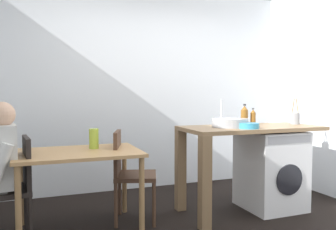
{
  "coord_description": "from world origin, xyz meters",
  "views": [
    {
      "loc": [
        -1.23,
        -2.62,
        1.25
      ],
      "look_at": [
        -0.07,
        0.45,
        1.06
      ],
      "focal_mm": 35.84,
      "sensor_mm": 36.0,
      "label": 1
    }
  ],
  "objects_px": {
    "washing_machine": "(271,169)",
    "vase": "(94,139)",
    "bottle_squat_brown": "(253,117)",
    "chair_opposite": "(128,170)",
    "dining_table": "(79,161)",
    "bottle_tall_green": "(244,115)",
    "mixing_bowl": "(249,125)",
    "utensil_crock": "(295,118)",
    "chair_person_seat": "(14,184)"
  },
  "relations": [
    {
      "from": "dining_table",
      "to": "washing_machine",
      "type": "distance_m",
      "value": 2.07
    },
    {
      "from": "bottle_tall_green",
      "to": "mixing_bowl",
      "type": "xyz_separation_m",
      "value": [
        -0.2,
        -0.37,
        -0.08
      ]
    },
    {
      "from": "chair_person_seat",
      "to": "utensil_crock",
      "type": "height_order",
      "value": "utensil_crock"
    },
    {
      "from": "washing_machine",
      "to": "bottle_tall_green",
      "type": "bearing_deg",
      "value": 142.63
    },
    {
      "from": "bottle_tall_green",
      "to": "chair_opposite",
      "type": "bearing_deg",
      "value": 179.72
    },
    {
      "from": "dining_table",
      "to": "vase",
      "type": "bearing_deg",
      "value": 33.69
    },
    {
      "from": "chair_person_seat",
      "to": "mixing_bowl",
      "type": "distance_m",
      "value": 2.22
    },
    {
      "from": "washing_machine",
      "to": "bottle_squat_brown",
      "type": "xyz_separation_m",
      "value": [
        -0.12,
        0.17,
        0.57
      ]
    },
    {
      "from": "bottle_tall_green",
      "to": "vase",
      "type": "height_order",
      "value": "bottle_tall_green"
    },
    {
      "from": "utensil_crock",
      "to": "bottle_tall_green",
      "type": "bearing_deg",
      "value": 168.25
    },
    {
      "from": "dining_table",
      "to": "vase",
      "type": "height_order",
      "value": "vase"
    },
    {
      "from": "washing_machine",
      "to": "bottle_tall_green",
      "type": "distance_m",
      "value": 0.66
    },
    {
      "from": "dining_table",
      "to": "chair_person_seat",
      "type": "xyz_separation_m",
      "value": [
        -0.55,
        -0.09,
        -0.14
      ]
    },
    {
      "from": "bottle_squat_brown",
      "to": "mixing_bowl",
      "type": "distance_m",
      "value": 0.48
    },
    {
      "from": "chair_opposite",
      "to": "utensil_crock",
      "type": "relative_size",
      "value": 3.0
    },
    {
      "from": "washing_machine",
      "to": "mixing_bowl",
      "type": "xyz_separation_m",
      "value": [
        -0.43,
        -0.2,
        0.52
      ]
    },
    {
      "from": "bottle_squat_brown",
      "to": "vase",
      "type": "distance_m",
      "value": 1.79
    },
    {
      "from": "bottle_tall_green",
      "to": "utensil_crock",
      "type": "bearing_deg",
      "value": -11.75
    },
    {
      "from": "dining_table",
      "to": "washing_machine",
      "type": "bearing_deg",
      "value": -3.07
    },
    {
      "from": "chair_person_seat",
      "to": "chair_opposite",
      "type": "distance_m",
      "value": 1.04
    },
    {
      "from": "dining_table",
      "to": "chair_opposite",
      "type": "bearing_deg",
      "value": 8.7
    },
    {
      "from": "bottle_squat_brown",
      "to": "vase",
      "type": "xyz_separation_m",
      "value": [
        -1.78,
        0.04,
        -0.17
      ]
    },
    {
      "from": "chair_person_seat",
      "to": "chair_opposite",
      "type": "relative_size",
      "value": 1.0
    },
    {
      "from": "bottle_squat_brown",
      "to": "chair_opposite",
      "type": "bearing_deg",
      "value": 179.33
    },
    {
      "from": "chair_person_seat",
      "to": "vase",
      "type": "bearing_deg",
      "value": -82.0
    },
    {
      "from": "vase",
      "to": "chair_opposite",
      "type": "bearing_deg",
      "value": -4.63
    },
    {
      "from": "bottle_squat_brown",
      "to": "mixing_bowl",
      "type": "height_order",
      "value": "bottle_squat_brown"
    },
    {
      "from": "chair_person_seat",
      "to": "washing_machine",
      "type": "relative_size",
      "value": 1.05
    },
    {
      "from": "chair_person_seat",
      "to": "washing_machine",
      "type": "xyz_separation_m",
      "value": [
        2.6,
        -0.02,
        -0.08
      ]
    },
    {
      "from": "bottle_tall_green",
      "to": "mixing_bowl",
      "type": "bearing_deg",
      "value": -117.8
    },
    {
      "from": "dining_table",
      "to": "mixing_bowl",
      "type": "bearing_deg",
      "value": -10.75
    },
    {
      "from": "washing_machine",
      "to": "utensil_crock",
      "type": "bearing_deg",
      "value": 8.1
    },
    {
      "from": "washing_machine",
      "to": "vase",
      "type": "bearing_deg",
      "value": 173.69
    },
    {
      "from": "dining_table",
      "to": "chair_opposite",
      "type": "distance_m",
      "value": 0.5
    },
    {
      "from": "washing_machine",
      "to": "utensil_crock",
      "type": "distance_m",
      "value": 0.67
    },
    {
      "from": "chair_person_seat",
      "to": "bottle_tall_green",
      "type": "xyz_separation_m",
      "value": [
        2.37,
        0.16,
        0.52
      ]
    },
    {
      "from": "utensil_crock",
      "to": "mixing_bowl",
      "type": "bearing_deg",
      "value": -162.58
    },
    {
      "from": "bottle_squat_brown",
      "to": "utensil_crock",
      "type": "distance_m",
      "value": 0.5
    },
    {
      "from": "chair_opposite",
      "to": "utensil_crock",
      "type": "xyz_separation_m",
      "value": [
        1.94,
        -0.13,
        0.48
      ]
    },
    {
      "from": "chair_opposite",
      "to": "bottle_tall_green",
      "type": "xyz_separation_m",
      "value": [
        1.34,
        -0.01,
        0.52
      ]
    },
    {
      "from": "utensil_crock",
      "to": "bottle_squat_brown",
      "type": "bearing_deg",
      "value": 166.91
    },
    {
      "from": "dining_table",
      "to": "bottle_squat_brown",
      "type": "xyz_separation_m",
      "value": [
        1.93,
        0.06,
        0.36
      ]
    },
    {
      "from": "utensil_crock",
      "to": "vase",
      "type": "relative_size",
      "value": 1.56
    },
    {
      "from": "chair_opposite",
      "to": "bottle_squat_brown",
      "type": "bearing_deg",
      "value": 107.59
    },
    {
      "from": "dining_table",
      "to": "mixing_bowl",
      "type": "distance_m",
      "value": 1.68
    },
    {
      "from": "dining_table",
      "to": "utensil_crock",
      "type": "xyz_separation_m",
      "value": [
        2.42,
        -0.06,
        0.35
      ]
    },
    {
      "from": "chair_opposite",
      "to": "vase",
      "type": "distance_m",
      "value": 0.47
    },
    {
      "from": "bottle_tall_green",
      "to": "vase",
      "type": "distance_m",
      "value": 1.68
    },
    {
      "from": "chair_person_seat",
      "to": "vase",
      "type": "xyz_separation_m",
      "value": [
        0.7,
        0.19,
        0.33
      ]
    },
    {
      "from": "dining_table",
      "to": "bottle_squat_brown",
      "type": "height_order",
      "value": "bottle_squat_brown"
    }
  ]
}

